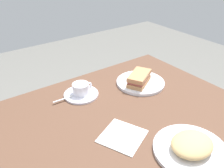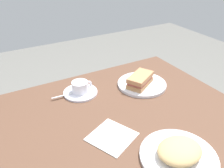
# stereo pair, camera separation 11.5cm
# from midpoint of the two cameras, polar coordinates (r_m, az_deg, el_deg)

# --- Properties ---
(dining_table) EXTENTS (1.05, 0.91, 0.74)m
(dining_table) POSITION_cam_midpoint_polar(r_m,az_deg,el_deg) (1.03, 1.28, -12.66)
(dining_table) COLOR brown
(dining_table) RESTS_ON ground_plane
(sandwich_plate) EXTENTS (0.25, 0.25, 0.01)m
(sandwich_plate) POSITION_cam_midpoint_polar(r_m,az_deg,el_deg) (1.21, 4.25, 0.30)
(sandwich_plate) COLOR white
(sandwich_plate) RESTS_ON dining_table
(sandwich_front) EXTENTS (0.17, 0.14, 0.06)m
(sandwich_front) POSITION_cam_midpoint_polar(r_m,az_deg,el_deg) (1.18, 3.87, 1.29)
(sandwich_front) COLOR #B37F51
(sandwich_front) RESTS_ON sandwich_plate
(coffee_saucer) EXTENTS (0.16, 0.16, 0.01)m
(coffee_saucer) POSITION_cam_midpoint_polar(r_m,az_deg,el_deg) (1.13, -10.41, -2.59)
(coffee_saucer) COLOR white
(coffee_saucer) RESTS_ON dining_table
(coffee_cup) EXTENTS (0.10, 0.08, 0.05)m
(coffee_cup) POSITION_cam_midpoint_polar(r_m,az_deg,el_deg) (1.12, -10.49, -1.14)
(coffee_cup) COLOR white
(coffee_cup) RESTS_ON coffee_saucer
(spoon) EXTENTS (0.10, 0.02, 0.01)m
(spoon) POSITION_cam_midpoint_polar(r_m,az_deg,el_deg) (1.11, -13.92, -3.37)
(spoon) COLOR silver
(spoon) RESTS_ON coffee_saucer
(side_plate) EXTENTS (0.26, 0.26, 0.01)m
(side_plate) POSITION_cam_midpoint_polar(r_m,az_deg,el_deg) (0.86, 14.90, -15.47)
(side_plate) COLOR white
(side_plate) RESTS_ON dining_table
(side_food_pile) EXTENTS (0.16, 0.13, 0.04)m
(side_food_pile) POSITION_cam_midpoint_polar(r_m,az_deg,el_deg) (0.84, 15.17, -14.09)
(side_food_pile) COLOR tan
(side_food_pile) RESTS_ON side_plate
(napkin) EXTENTS (0.20, 0.20, 0.00)m
(napkin) POSITION_cam_midpoint_polar(r_m,az_deg,el_deg) (0.89, -1.21, -12.73)
(napkin) COLOR white
(napkin) RESTS_ON dining_table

